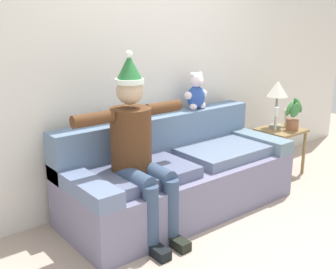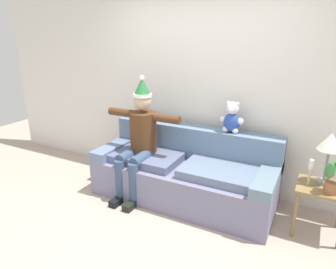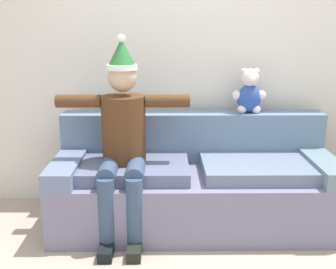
{
  "view_description": "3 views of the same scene",
  "coord_description": "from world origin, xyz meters",
  "px_view_note": "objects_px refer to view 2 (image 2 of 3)",
  "views": [
    {
      "loc": [
        -2.34,
        -1.77,
        1.76
      ],
      "look_at": [
        -0.21,
        0.9,
        0.8
      ],
      "focal_mm": 43.91,
      "sensor_mm": 36.0,
      "label": 1
    },
    {
      "loc": [
        1.4,
        -2.12,
        2.0
      ],
      "look_at": [
        -0.15,
        0.84,
        0.88
      ],
      "focal_mm": 32.03,
      "sensor_mm": 36.0,
      "label": 2
    },
    {
      "loc": [
        -0.25,
        -2.18,
        1.59
      ],
      "look_at": [
        -0.22,
        0.79,
        0.81
      ],
      "focal_mm": 44.44,
      "sensor_mm": 36.0,
      "label": 3
    }
  ],
  "objects_px": {
    "couch": "(185,173)",
    "candle_tall": "(311,169)",
    "side_table": "(321,195)",
    "potted_plant": "(333,176)",
    "teddy_bear": "(232,119)",
    "table_lamp": "(330,144)",
    "person_seated": "(139,137)"
  },
  "relations": [
    {
      "from": "couch",
      "to": "candle_tall",
      "type": "xyz_separation_m",
      "value": [
        1.4,
        -0.05,
        0.38
      ]
    },
    {
      "from": "side_table",
      "to": "potted_plant",
      "type": "xyz_separation_m",
      "value": [
        0.07,
        -0.1,
        0.27
      ]
    },
    {
      "from": "couch",
      "to": "teddy_bear",
      "type": "relative_size",
      "value": 5.85
    },
    {
      "from": "table_lamp",
      "to": "candle_tall",
      "type": "relative_size",
      "value": 1.98
    },
    {
      "from": "couch",
      "to": "person_seated",
      "type": "height_order",
      "value": "person_seated"
    },
    {
      "from": "teddy_bear",
      "to": "side_table",
      "type": "relative_size",
      "value": 0.71
    },
    {
      "from": "couch",
      "to": "potted_plant",
      "type": "relative_size",
      "value": 5.74
    },
    {
      "from": "side_table",
      "to": "candle_tall",
      "type": "height_order",
      "value": "candle_tall"
    },
    {
      "from": "teddy_bear",
      "to": "candle_tall",
      "type": "xyz_separation_m",
      "value": [
        0.93,
        -0.32,
        -0.32
      ]
    },
    {
      "from": "couch",
      "to": "person_seated",
      "type": "distance_m",
      "value": 0.73
    },
    {
      "from": "person_seated",
      "to": "table_lamp",
      "type": "distance_m",
      "value": 2.12
    },
    {
      "from": "person_seated",
      "to": "table_lamp",
      "type": "xyz_separation_m",
      "value": [
        2.1,
        0.23,
        0.19
      ]
    },
    {
      "from": "side_table",
      "to": "table_lamp",
      "type": "xyz_separation_m",
      "value": [
        0.0,
        0.09,
        0.52
      ]
    },
    {
      "from": "teddy_bear",
      "to": "table_lamp",
      "type": "distance_m",
      "value": 1.09
    },
    {
      "from": "couch",
      "to": "candle_tall",
      "type": "relative_size",
      "value": 8.07
    },
    {
      "from": "side_table",
      "to": "table_lamp",
      "type": "height_order",
      "value": "table_lamp"
    },
    {
      "from": "teddy_bear",
      "to": "table_lamp",
      "type": "xyz_separation_m",
      "value": [
        1.06,
        -0.22,
        -0.07
      ]
    },
    {
      "from": "table_lamp",
      "to": "potted_plant",
      "type": "bearing_deg",
      "value": -70.97
    },
    {
      "from": "potted_plant",
      "to": "candle_tall",
      "type": "xyz_separation_m",
      "value": [
        -0.2,
        0.08,
        0.0
      ]
    },
    {
      "from": "side_table",
      "to": "candle_tall",
      "type": "xyz_separation_m",
      "value": [
        -0.13,
        -0.02,
        0.27
      ]
    },
    {
      "from": "teddy_bear",
      "to": "candle_tall",
      "type": "distance_m",
      "value": 1.03
    },
    {
      "from": "teddy_bear",
      "to": "table_lamp",
      "type": "bearing_deg",
      "value": -11.49
    },
    {
      "from": "couch",
      "to": "side_table",
      "type": "distance_m",
      "value": 1.54
    },
    {
      "from": "couch",
      "to": "potted_plant",
      "type": "bearing_deg",
      "value": -4.74
    },
    {
      "from": "teddy_bear",
      "to": "potted_plant",
      "type": "xyz_separation_m",
      "value": [
        1.13,
        -0.41,
        -0.33
      ]
    },
    {
      "from": "person_seated",
      "to": "teddy_bear",
      "type": "distance_m",
      "value": 1.16
    },
    {
      "from": "table_lamp",
      "to": "candle_tall",
      "type": "bearing_deg",
      "value": -141.57
    },
    {
      "from": "couch",
      "to": "table_lamp",
      "type": "height_order",
      "value": "table_lamp"
    },
    {
      "from": "table_lamp",
      "to": "couch",
      "type": "bearing_deg",
      "value": -177.83
    },
    {
      "from": "table_lamp",
      "to": "side_table",
      "type": "bearing_deg",
      "value": -91.56
    },
    {
      "from": "person_seated",
      "to": "side_table",
      "type": "xyz_separation_m",
      "value": [
        2.1,
        0.14,
        -0.33
      ]
    },
    {
      "from": "person_seated",
      "to": "table_lamp",
      "type": "bearing_deg",
      "value": 6.15
    }
  ]
}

